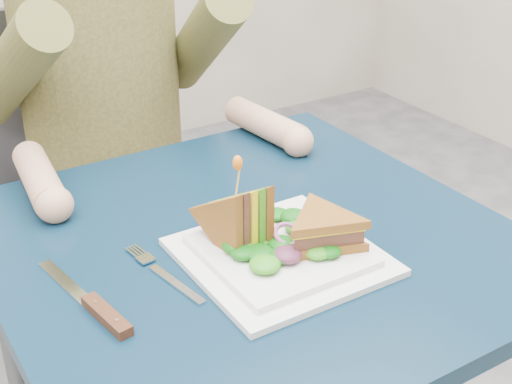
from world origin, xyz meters
TOP-DOWN VIEW (x-y plane):
  - table at (0.00, 0.00)m, footprint 0.75×0.75m
  - chair at (0.00, 0.69)m, footprint 0.42×0.40m
  - diner at (-0.00, 0.58)m, footprint 0.54×0.59m
  - plate at (0.00, -0.08)m, footprint 0.26×0.26m
  - sandwich_flat at (0.06, -0.10)m, footprint 0.17×0.17m
  - sandwich_upright at (-0.04, -0.03)m, footprint 0.09×0.15m
  - fork at (-0.16, -0.03)m, footprint 0.04×0.18m
  - knife at (-0.26, -0.06)m, footprint 0.05×0.22m
  - toothpick at (-0.04, -0.03)m, footprint 0.01×0.01m
  - toothpick_frill at (-0.04, -0.03)m, footprint 0.01×0.01m
  - lettuce_spill at (0.01, -0.07)m, footprint 0.15×0.13m
  - onion_ring at (0.02, -0.07)m, footprint 0.04×0.04m

SIDE VIEW (x-z plane):
  - chair at x=0.00m, z-range 0.08..1.01m
  - table at x=0.00m, z-range 0.29..1.02m
  - fork at x=-0.16m, z-range 0.73..0.74m
  - knife at x=-0.26m, z-range 0.73..0.74m
  - plate at x=0.00m, z-range 0.73..0.75m
  - lettuce_spill at x=0.01m, z-range 0.75..0.77m
  - onion_ring at x=0.02m, z-range 0.75..0.78m
  - sandwich_flat at x=0.06m, z-range 0.75..0.80m
  - sandwich_upright at x=-0.04m, z-range 0.71..0.86m
  - toothpick at x=-0.04m, z-range 0.82..0.88m
  - toothpick_frill at x=-0.04m, z-range 0.87..0.89m
  - diner at x=0.00m, z-range 0.54..1.29m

